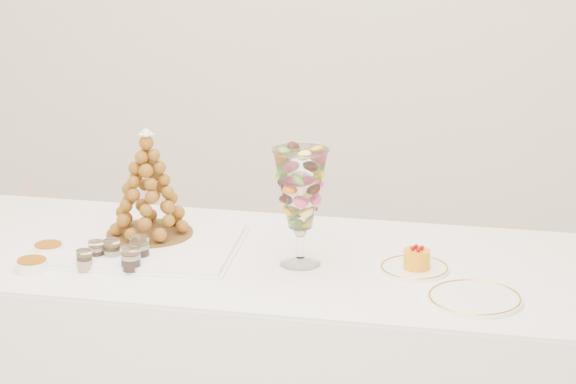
# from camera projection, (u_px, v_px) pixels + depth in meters

# --- Properties ---
(buffet_table) EXTENTS (2.10, 0.89, 0.79)m
(buffet_table) POSITION_uv_depth(u_px,v_px,m) (244.00, 374.00, 3.49)
(buffet_table) COLOR white
(buffet_table) RESTS_ON ground
(lace_tray) EXTENTS (0.60, 0.46, 0.02)m
(lace_tray) POSITION_uv_depth(u_px,v_px,m) (139.00, 244.00, 3.44)
(lace_tray) COLOR white
(lace_tray) RESTS_ON buffet_table
(macaron_vase) EXTENTS (0.16, 0.16, 0.35)m
(macaron_vase) POSITION_uv_depth(u_px,v_px,m) (300.00, 190.00, 3.24)
(macaron_vase) COLOR white
(macaron_vase) RESTS_ON buffet_table
(cake_plate) EXTENTS (0.20, 0.20, 0.01)m
(cake_plate) POSITION_uv_depth(u_px,v_px,m) (414.00, 268.00, 3.26)
(cake_plate) COLOR white
(cake_plate) RESTS_ON buffet_table
(spare_plate) EXTENTS (0.26, 0.26, 0.01)m
(spare_plate) POSITION_uv_depth(u_px,v_px,m) (475.00, 299.00, 3.04)
(spare_plate) COLOR white
(spare_plate) RESTS_ON buffet_table
(verrine_a) EXTENTS (0.05, 0.05, 0.06)m
(verrine_a) POSITION_uv_depth(u_px,v_px,m) (96.00, 251.00, 3.32)
(verrine_a) COLOR white
(verrine_a) RESTS_ON buffet_table
(verrine_b) EXTENTS (0.06, 0.06, 0.07)m
(verrine_b) POSITION_uv_depth(u_px,v_px,m) (112.00, 251.00, 3.32)
(verrine_b) COLOR white
(verrine_b) RESTS_ON buffet_table
(verrine_c) EXTENTS (0.07, 0.07, 0.08)m
(verrine_c) POSITION_uv_depth(u_px,v_px,m) (140.00, 249.00, 3.31)
(verrine_c) COLOR white
(verrine_c) RESTS_ON buffet_table
(verrine_d) EXTENTS (0.06, 0.06, 0.06)m
(verrine_d) POSITION_uv_depth(u_px,v_px,m) (85.00, 260.00, 3.24)
(verrine_d) COLOR white
(verrine_d) RESTS_ON buffet_table
(verrine_e) EXTENTS (0.07, 0.07, 0.08)m
(verrine_e) POSITION_uv_depth(u_px,v_px,m) (131.00, 260.00, 3.23)
(verrine_e) COLOR white
(verrine_e) RESTS_ON buffet_table
(ramekin_back) EXTENTS (0.09, 0.09, 0.03)m
(ramekin_back) POSITION_uv_depth(u_px,v_px,m) (48.00, 249.00, 3.38)
(ramekin_back) COLOR white
(ramekin_back) RESTS_ON buffet_table
(ramekin_front) EXTENTS (0.09, 0.09, 0.03)m
(ramekin_front) POSITION_uv_depth(u_px,v_px,m) (32.00, 265.00, 3.25)
(ramekin_front) COLOR white
(ramekin_front) RESTS_ON buffet_table
(croquembouche) EXTENTS (0.27, 0.27, 0.34)m
(croquembouche) POSITION_uv_depth(u_px,v_px,m) (148.00, 184.00, 3.45)
(croquembouche) COLOR brown
(croquembouche) RESTS_ON lace_tray
(mousse_cake) EXTENTS (0.08, 0.08, 0.07)m
(mousse_cake) POSITION_uv_depth(u_px,v_px,m) (417.00, 259.00, 3.24)
(mousse_cake) COLOR orange
(mousse_cake) RESTS_ON cake_plate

